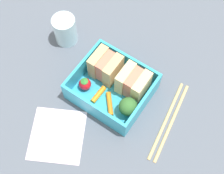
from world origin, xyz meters
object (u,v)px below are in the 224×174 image
Objects in this scene: sandwich_left at (106,66)px; strawberry_far_left at (85,84)px; sandwich_center_left at (133,83)px; chopstick_pair at (169,120)px; carrot_stick_left at (98,94)px; folded_napkin at (57,135)px; broccoli_floret at (128,107)px; carrot_stick_far_left at (110,104)px; drinking_glass at (65,30)px.

strawberry_far_left is (-1.75, -5.44, -1.56)cm from sandwich_left.
chopstick_pair is at bearing -8.49° from sandwich_center_left.
sandwich_center_left is at bearing 46.39° from carrot_stick_left.
strawberry_far_left is 0.29× the size of folded_napkin.
carrot_stick_left reaches higher than chopstick_pair.
carrot_stick_left is (3.60, -0.05, -0.92)cm from strawberry_far_left.
sandwich_center_left is at bearing 0.00° from sandwich_left.
sandwich_left is 17.86cm from folded_napkin.
folded_napkin is (-17.69, -15.85, -0.15)cm from chopstick_pair.
sandwich_left reaches higher than carrot_stick_left.
chopstick_pair is (8.22, 3.66, -3.72)cm from broccoli_floret.
carrot_stick_left is at bearing -0.73° from strawberry_far_left.
carrot_stick_left is 3.30cm from carrot_stick_far_left.
drinking_glass reaches higher than broccoli_floret.
strawberry_far_left is at bearing -168.47° from chopstick_pair.
carrot_stick_far_left is at bearing -160.19° from chopstick_pair.
chopstick_pair is 31.51cm from drinking_glass.
sandwich_center_left is at bearing 171.51° from chopstick_pair.
sandwich_center_left is 5.60cm from broccoli_floret.
sandwich_center_left reaches higher than broccoli_floret.
folded_napkin is (13.32, -20.41, -3.37)cm from drinking_glass.
carrot_stick_left is at bearing -71.33° from sandwich_left.
folded_napkin is (-5.43, -11.44, -1.53)cm from carrot_stick_far_left.
sandwich_center_left is 1.83× the size of strawberry_far_left.
drinking_glass is at bearing 154.44° from carrot_stick_far_left.
strawberry_far_left is 19.66cm from chopstick_pair.
broccoli_floret is (7.30, 0.29, 2.31)cm from carrot_stick_left.
carrot_stick_left is 0.22× the size of chopstick_pair.
carrot_stick_left reaches higher than folded_napkin.
chopstick_pair is (15.52, 3.95, -1.41)cm from carrot_stick_left.
sandwich_center_left is 0.53× the size of folded_napkin.
carrot_stick_left is 7.66cm from broccoli_floret.
chopstick_pair is at bearing 14.27° from carrot_stick_left.
carrot_stick_left is 17.76cm from drinking_glass.
carrot_stick_far_left is at bearing -8.16° from carrot_stick_left.
strawberry_far_left reaches higher than folded_napkin.
sandwich_left reaches higher than folded_napkin.
broccoli_floret is at bearing -156.01° from chopstick_pair.
sandwich_center_left is 6.75cm from carrot_stick_far_left.
carrot_stick_far_left is 1.07× the size of broccoli_floret.
drinking_glass reaches higher than strawberry_far_left.
strawberry_far_left is 0.67× the size of broccoli_floret.
carrot_stick_far_left is 0.27× the size of chopstick_pair.
chopstick_pair is at bearing -5.06° from sandwich_left.
chopstick_pair is at bearing 41.86° from folded_napkin.
sandwich_left reaches higher than drinking_glass.
sandwich_left reaches higher than chopstick_pair.
sandwich_left is 1.83× the size of strawberry_far_left.
sandwich_center_left is 0.85× the size of drinking_glass.
sandwich_left is 17.87cm from chopstick_pair.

